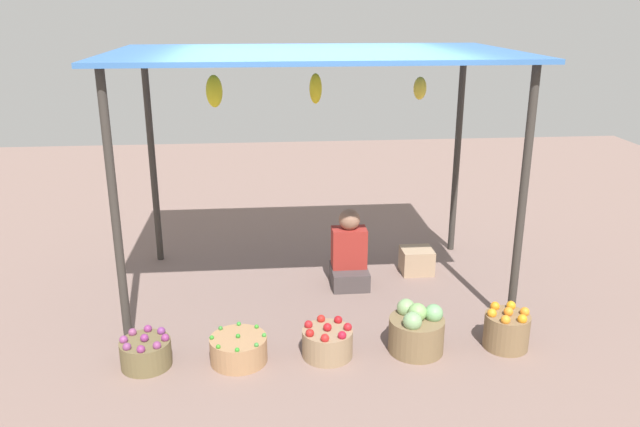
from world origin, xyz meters
The scene contains 9 objects.
ground_plane centered at (0.00, 0.00, 0.00)m, with size 14.00×14.00×0.00m, color #7F655D.
market_stall_structure centered at (-0.01, 0.00, 2.12)m, with size 3.58×2.11×2.29m.
vendor_person centered at (0.35, 0.08, 0.30)m, with size 0.36×0.44×0.78m.
basket_purple_onions centered at (-1.43, -1.29, 0.12)m, with size 0.39×0.39×0.27m.
basket_green_chilies centered at (-0.71, -1.29, 0.10)m, with size 0.45×0.45×0.24m.
basket_red_apples centered at (-0.01, -1.27, 0.12)m, with size 0.40×0.40×0.29m.
basket_cabbages centered at (0.71, -1.26, 0.18)m, with size 0.45×0.45×0.42m.
basket_oranges centered at (1.46, -1.26, 0.16)m, with size 0.36×0.36×0.36m.
wooden_crate_near_vendor centered at (1.09, 0.29, 0.13)m, with size 0.32×0.30×0.26m, color tan.
Camera 1 is at (-0.47, -5.69, 2.68)m, focal length 35.45 mm.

